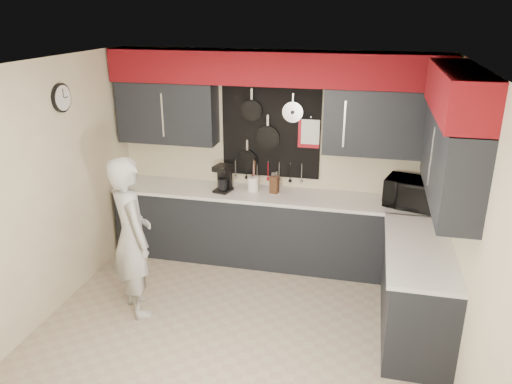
% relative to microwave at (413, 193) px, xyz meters
% --- Properties ---
extents(ground, '(4.00, 4.00, 0.00)m').
position_rel_microwave_xyz_m(ground, '(-1.66, -1.40, -1.08)').
color(ground, tan).
rests_on(ground, ground).
extents(back_wall_assembly, '(4.00, 0.36, 2.60)m').
position_rel_microwave_xyz_m(back_wall_assembly, '(-1.65, 0.20, 0.93)').
color(back_wall_assembly, beige).
rests_on(back_wall_assembly, ground).
extents(right_wall_assembly, '(0.36, 3.50, 2.60)m').
position_rel_microwave_xyz_m(right_wall_assembly, '(0.19, -1.14, 0.86)').
color(right_wall_assembly, beige).
rests_on(right_wall_assembly, ground).
extents(left_wall_assembly, '(0.05, 3.50, 2.60)m').
position_rel_microwave_xyz_m(left_wall_assembly, '(-3.66, -1.38, 0.25)').
color(left_wall_assembly, beige).
rests_on(left_wall_assembly, ground).
extents(base_cabinets, '(3.95, 2.20, 0.92)m').
position_rel_microwave_xyz_m(base_cabinets, '(-1.17, -0.27, -0.63)').
color(base_cabinets, black).
rests_on(base_cabinets, ground).
extents(microwave, '(0.68, 0.55, 0.33)m').
position_rel_microwave_xyz_m(microwave, '(0.00, 0.00, 0.00)').
color(microwave, black).
rests_on(microwave, base_cabinets).
extents(knife_block, '(0.11, 0.11, 0.21)m').
position_rel_microwave_xyz_m(knife_block, '(-1.61, 0.09, -0.06)').
color(knife_block, '#3C1F13').
rests_on(knife_block, base_cabinets).
extents(utensil_crock, '(0.14, 0.14, 0.18)m').
position_rel_microwave_xyz_m(utensil_crock, '(-1.88, 0.09, -0.07)').
color(utensil_crock, white).
rests_on(utensil_crock, base_cabinets).
extents(coffee_maker, '(0.23, 0.26, 0.33)m').
position_rel_microwave_xyz_m(coffee_maker, '(-2.23, 0.02, 0.01)').
color(coffee_maker, black).
rests_on(coffee_maker, base_cabinets).
extents(person, '(0.73, 0.73, 1.71)m').
position_rel_microwave_xyz_m(person, '(-2.80, -1.35, -0.23)').
color(person, '#ABABA9').
rests_on(person, ground).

